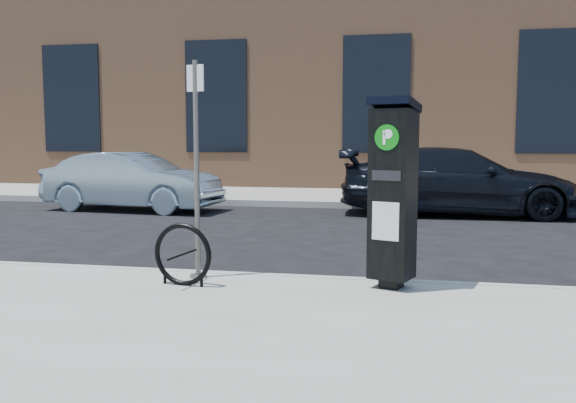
% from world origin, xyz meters
% --- Properties ---
extents(ground, '(120.00, 120.00, 0.00)m').
position_xyz_m(ground, '(0.00, 0.00, 0.00)').
color(ground, black).
rests_on(ground, ground).
extents(sidewalk_far, '(60.00, 12.00, 0.15)m').
position_xyz_m(sidewalk_far, '(0.00, 14.00, 0.07)').
color(sidewalk_far, gray).
rests_on(sidewalk_far, ground).
extents(curb_near, '(60.00, 0.12, 0.16)m').
position_xyz_m(curb_near, '(0.00, -0.02, 0.07)').
color(curb_near, '#9E9B93').
rests_on(curb_near, ground).
extents(curb_far, '(60.00, 0.12, 0.16)m').
position_xyz_m(curb_far, '(0.00, 8.02, 0.07)').
color(curb_far, '#9E9B93').
rests_on(curb_far, ground).
extents(building, '(28.00, 10.05, 8.25)m').
position_xyz_m(building, '(-0.00, 17.00, 4.15)').
color(building, '#976544').
rests_on(building, ground).
extents(parking_kiosk, '(0.55, 0.52, 1.95)m').
position_xyz_m(parking_kiosk, '(0.87, -0.35, 1.15)').
color(parking_kiosk, black).
rests_on(parking_kiosk, sidewalk_near).
extents(sign_pole, '(0.21, 0.19, 2.36)m').
position_xyz_m(sign_pole, '(-1.25, -0.30, 1.32)').
color(sign_pole, '#514B47').
rests_on(sign_pole, sidewalk_near).
extents(bike_rack, '(0.66, 0.15, 0.66)m').
position_xyz_m(bike_rack, '(-1.27, -0.69, 0.47)').
color(bike_rack, black).
rests_on(bike_rack, sidewalk_near).
extents(car_silver, '(4.25, 1.83, 1.36)m').
position_xyz_m(car_silver, '(-5.32, 6.60, 0.68)').
color(car_silver, '#879CAC').
rests_on(car_silver, ground).
extents(car_dark, '(5.19, 2.24, 1.49)m').
position_xyz_m(car_dark, '(2.07, 7.23, 0.74)').
color(car_dark, black).
rests_on(car_dark, ground).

